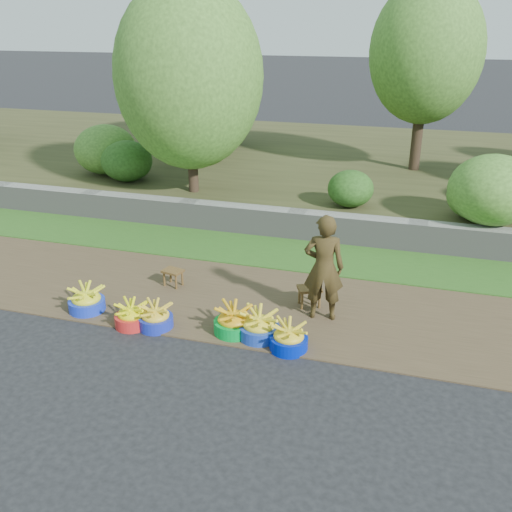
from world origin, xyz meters
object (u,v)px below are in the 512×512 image
(basin_c, at_px, (156,317))
(basin_d, at_px, (234,322))
(basin_e, at_px, (259,327))
(basin_f, at_px, (289,338))
(basin_b, at_px, (132,316))
(stool_left, at_px, (173,273))
(stool_right, at_px, (310,291))
(basin_a, at_px, (86,301))
(vendor_woman, at_px, (324,268))

(basin_c, bearing_deg, basin_d, 8.51)
(basin_e, distance_m, basin_f, 0.46)
(basin_b, bearing_deg, stool_left, 88.54)
(basin_f, xyz_separation_m, stool_left, (-2.18, 1.27, 0.07))
(basin_f, height_order, stool_left, basin_f)
(basin_b, bearing_deg, stool_right, 29.22)
(basin_a, xyz_separation_m, basin_e, (2.60, -0.01, 0.01))
(basin_b, xyz_separation_m, vendor_woman, (2.46, 0.97, 0.62))
(basin_d, height_order, basin_f, basin_d)
(stool_left, bearing_deg, stool_right, -1.50)
(basin_c, height_order, vendor_woman, vendor_woman)
(basin_d, bearing_deg, basin_f, -12.41)
(stool_left, distance_m, vendor_woman, 2.51)
(basin_a, xyz_separation_m, vendor_woman, (3.28, 0.78, 0.61))
(stool_left, bearing_deg, basin_f, -30.28)
(basin_c, xyz_separation_m, stool_left, (-0.31, 1.26, 0.07))
(basin_c, relative_size, basin_e, 0.88)
(vendor_woman, bearing_deg, basin_f, 66.79)
(basin_c, bearing_deg, stool_left, 103.72)
(basin_f, bearing_deg, vendor_woman, 75.06)
(basin_f, bearing_deg, basin_d, 167.59)
(basin_d, xyz_separation_m, stool_left, (-1.38, 1.10, 0.05))
(vendor_woman, bearing_deg, basin_a, 5.05)
(basin_a, distance_m, basin_f, 3.04)
(basin_b, xyz_separation_m, basin_c, (0.34, 0.05, 0.00))
(stool_left, xyz_separation_m, stool_right, (2.19, -0.06, 0.03))
(basin_e, bearing_deg, stool_right, 66.98)
(basin_c, relative_size, stool_right, 1.14)
(basin_a, height_order, stool_left, basin_a)
(stool_left, height_order, vendor_woman, vendor_woman)
(basin_b, xyz_separation_m, stool_left, (0.03, 1.30, 0.08))
(basin_f, distance_m, stool_left, 2.52)
(basin_d, xyz_separation_m, stool_right, (0.82, 1.04, 0.08))
(basin_f, relative_size, stool_left, 1.41)
(basin_e, relative_size, vendor_woman, 0.35)
(basin_b, distance_m, vendor_woman, 2.72)
(basin_e, bearing_deg, basin_f, -18.53)
(basin_a, bearing_deg, basin_c, -7.11)
(basin_e, bearing_deg, basin_a, 179.70)
(basin_f, bearing_deg, basin_c, 179.52)
(basin_f, bearing_deg, stool_right, 89.26)
(vendor_woman, bearing_deg, basin_c, 15.23)
(basin_a, height_order, basin_e, basin_e)
(stool_left, relative_size, vendor_woman, 0.23)
(basin_d, height_order, stool_left, basin_d)
(stool_right, bearing_deg, basin_e, -113.02)
(stool_right, bearing_deg, basin_c, -147.58)
(basin_a, xyz_separation_m, basin_c, (1.16, -0.14, -0.01))
(basin_e, height_order, stool_left, basin_e)
(basin_b, relative_size, stool_left, 1.34)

